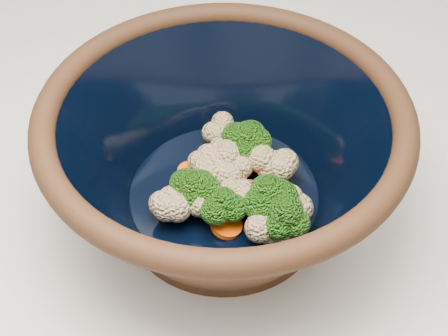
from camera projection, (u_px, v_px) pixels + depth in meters
name	position (u px, v px, depth m)	size (l,w,h in m)	color
mixing_bowl	(224.00, 158.00, 0.56)	(0.39, 0.39, 0.14)	black
vegetable_pile	(237.00, 184.00, 0.57)	(0.14, 0.15, 0.06)	#608442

